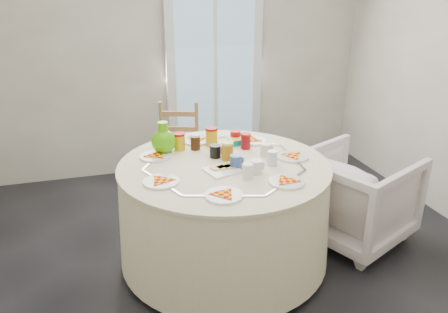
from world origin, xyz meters
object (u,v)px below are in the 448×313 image
object	(u,v)px
armchair	(355,192)
green_pitcher	(163,137)
wooden_chair	(177,148)
table	(224,212)

from	to	relation	value
armchair	green_pitcher	xyz separation A→B (m)	(-1.41, 0.32, 0.48)
armchair	wooden_chair	bearing A→B (deg)	21.63
wooden_chair	armchair	size ratio (longest dim) A/B	1.12
armchair	green_pitcher	bearing A→B (deg)	52.34
table	wooden_chair	bearing A→B (deg)	96.38
wooden_chair	armchair	world-z (taller)	wooden_chair
green_pitcher	wooden_chair	bearing A→B (deg)	81.41
wooden_chair	green_pitcher	world-z (taller)	green_pitcher
armchair	green_pitcher	distance (m)	1.52
wooden_chair	table	bearing A→B (deg)	-65.03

